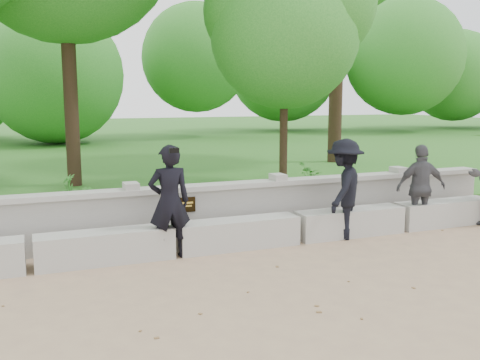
# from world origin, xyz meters

# --- Properties ---
(ground) EXTENTS (80.00, 80.00, 0.00)m
(ground) POSITION_xyz_m (0.00, 0.00, 0.00)
(ground) COLOR tan
(ground) RESTS_ON ground
(lawn) EXTENTS (40.00, 22.00, 0.25)m
(lawn) POSITION_xyz_m (0.00, 14.00, 0.12)
(lawn) COLOR #275F22
(lawn) RESTS_ON ground
(concrete_bench) EXTENTS (11.90, 0.45, 0.45)m
(concrete_bench) POSITION_xyz_m (0.00, 1.90, 0.22)
(concrete_bench) COLOR #A7A59E
(concrete_bench) RESTS_ON ground
(parapet_wall) EXTENTS (12.50, 0.35, 0.90)m
(parapet_wall) POSITION_xyz_m (0.00, 2.60, 0.46)
(parapet_wall) COLOR #9D9B94
(parapet_wall) RESTS_ON ground
(man_main) EXTENTS (0.62, 0.55, 1.64)m
(man_main) POSITION_xyz_m (-0.10, 1.80, 0.82)
(man_main) COLOR black
(man_main) RESTS_ON ground
(visitor_mid) EXTENTS (1.19, 1.17, 1.64)m
(visitor_mid) POSITION_xyz_m (2.81, 1.80, 0.82)
(visitor_mid) COLOR black
(visitor_mid) RESTS_ON ground
(visitor_right) EXTENTS (0.94, 0.57, 1.49)m
(visitor_right) POSITION_xyz_m (4.36, 1.80, 0.75)
(visitor_right) COLOR #46464C
(visitor_right) RESTS_ON ground
(tree_near_right) EXTENTS (3.34, 3.34, 5.36)m
(tree_near_right) POSITION_xyz_m (3.54, 5.53, 3.93)
(tree_near_right) COLOR #382619
(tree_near_right) RESTS_ON lawn
(shrub_b) EXTENTS (0.35, 0.37, 0.53)m
(shrub_b) POSITION_xyz_m (-1.07, 3.70, 0.52)
(shrub_b) COLOR #347B29
(shrub_b) RESTS_ON lawn
(shrub_c) EXTENTS (0.74, 0.74, 0.62)m
(shrub_c) POSITION_xyz_m (3.80, 4.71, 0.56)
(shrub_c) COLOR #347B29
(shrub_c) RESTS_ON lawn
(shrub_d) EXTENTS (0.34, 0.36, 0.54)m
(shrub_d) POSITION_xyz_m (-1.23, 5.40, 0.52)
(shrub_d) COLOR #347B29
(shrub_d) RESTS_ON lawn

